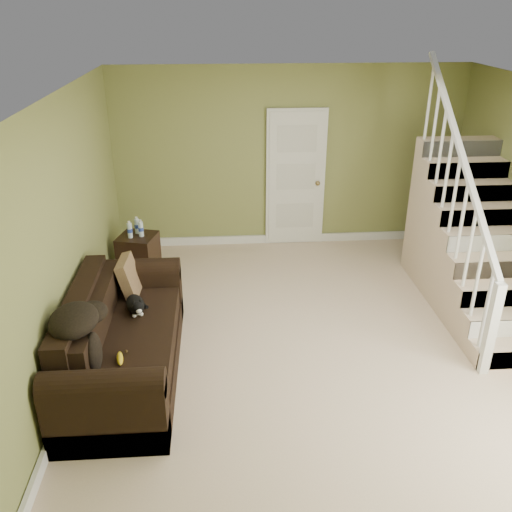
{
  "coord_description": "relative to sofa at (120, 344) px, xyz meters",
  "views": [
    {
      "loc": [
        -1.01,
        -4.85,
        3.35
      ],
      "look_at": [
        -0.64,
        0.41,
        0.86
      ],
      "focal_mm": 38.0,
      "sensor_mm": 36.0,
      "label": 1
    }
  ],
  "objects": [
    {
      "name": "cat",
      "position": [
        0.12,
        0.33,
        0.23
      ],
      "size": [
        0.3,
        0.47,
        0.23
      ],
      "rotation": [
        0.0,
        0.0,
        0.31
      ],
      "color": "black",
      "rests_on": "sofa"
    },
    {
      "name": "floor",
      "position": [
        2.02,
        0.38,
        -0.34
      ],
      "size": [
        5.0,
        5.5,
        0.01
      ],
      "primitive_type": "cube",
      "color": "#C9AF91",
      "rests_on": "ground"
    },
    {
      "name": "door",
      "position": [
        2.12,
        3.09,
        0.66
      ],
      "size": [
        0.86,
        0.12,
        2.02
      ],
      "color": "white",
      "rests_on": "floor"
    },
    {
      "name": "ceiling",
      "position": [
        2.02,
        0.38,
        2.26
      ],
      "size": [
        5.0,
        5.5,
        0.01
      ],
      "primitive_type": "cube",
      "color": "white",
      "rests_on": "wall_back"
    },
    {
      "name": "throw_blanket",
      "position": [
        -0.25,
        -0.49,
        0.58
      ],
      "size": [
        0.47,
        0.58,
        0.22
      ],
      "primitive_type": "ellipsoid",
      "rotation": [
        0.0,
        0.0,
        0.13
      ],
      "color": "black",
      "rests_on": "sofa"
    },
    {
      "name": "staircase",
      "position": [
        4.01,
        1.35,
        0.3
      ],
      "size": [
        1.0,
        2.51,
        2.82
      ],
      "color": "#C9AF91",
      "rests_on": "floor"
    },
    {
      "name": "wall_left",
      "position": [
        -0.48,
        0.38,
        0.96
      ],
      "size": [
        0.04,
        5.5,
        2.6
      ],
      "primitive_type": "cube",
      "color": "olive",
      "rests_on": "floor"
    },
    {
      "name": "baseboard_left",
      "position": [
        -0.45,
        0.38,
        -0.28
      ],
      "size": [
        0.04,
        5.5,
        0.12
      ],
      "primitive_type": "cube",
      "color": "white",
      "rests_on": "floor"
    },
    {
      "name": "sofa",
      "position": [
        0.0,
        0.0,
        0.0
      ],
      "size": [
        0.98,
        2.26,
        0.89
      ],
      "color": "black",
      "rests_on": "floor"
    },
    {
      "name": "side_table",
      "position": [
        -0.1,
        2.19,
        -0.05
      ],
      "size": [
        0.57,
        0.57,
        0.78
      ],
      "rotation": [
        0.0,
        0.0,
        -0.26
      ],
      "color": "black",
      "rests_on": "floor"
    },
    {
      "name": "wall_back",
      "position": [
        2.02,
        3.13,
        0.96
      ],
      "size": [
        5.0,
        0.04,
        2.6
      ],
      "primitive_type": "cube",
      "color": "olive",
      "rests_on": "floor"
    },
    {
      "name": "baseboard_back",
      "position": [
        2.02,
        3.1,
        -0.28
      ],
      "size": [
        5.0,
        0.04,
        0.12
      ],
      "primitive_type": "cube",
      "color": "white",
      "rests_on": "floor"
    },
    {
      "name": "throw_pillow",
      "position": [
        0.01,
        0.76,
        0.34
      ],
      "size": [
        0.22,
        0.43,
        0.43
      ],
      "primitive_type": "cube",
      "rotation": [
        0.0,
        -0.24,
        -0.05
      ],
      "color": "#523C20",
      "rests_on": "sofa"
    },
    {
      "name": "wall_front",
      "position": [
        2.02,
        -2.37,
        0.96
      ],
      "size": [
        5.0,
        0.04,
        2.6
      ],
      "primitive_type": "cube",
      "color": "olive",
      "rests_on": "floor"
    },
    {
      "name": "banana",
      "position": [
        0.09,
        -0.48,
        0.17
      ],
      "size": [
        0.09,
        0.21,
        0.06
      ],
      "primitive_type": "ellipsoid",
      "rotation": [
        0.0,
        0.0,
        0.18
      ],
      "color": "yellow",
      "rests_on": "sofa"
    }
  ]
}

